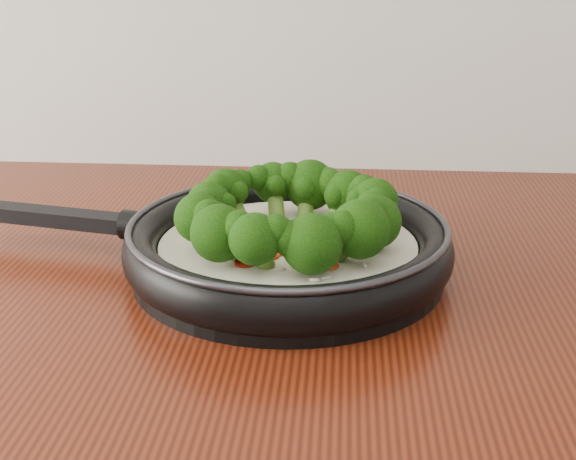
{
  "coord_description": "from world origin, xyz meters",
  "views": [
    {
      "loc": [
        0.01,
        0.32,
        1.24
      ],
      "look_at": [
        -0.05,
        1.08,
        0.95
      ],
      "focal_mm": 48.29,
      "sensor_mm": 36.0,
      "label": 1
    }
  ],
  "objects": [
    {
      "name": "skillet",
      "position": [
        -0.05,
        1.08,
        0.94
      ],
      "size": [
        0.57,
        0.41,
        0.1
      ],
      "color": "black",
      "rests_on": "counter"
    }
  ]
}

